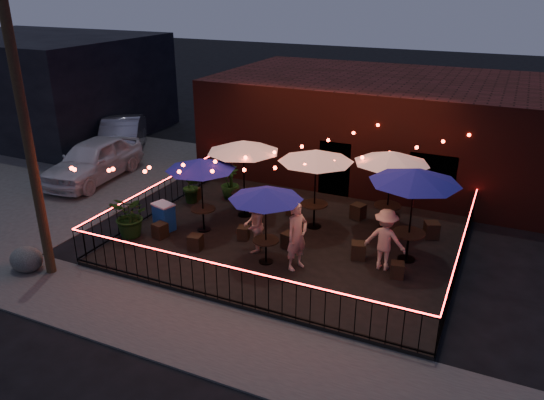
{
  "coord_description": "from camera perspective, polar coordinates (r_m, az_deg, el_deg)",
  "views": [
    {
      "loc": [
        5.7,
        -11.79,
        7.6
      ],
      "look_at": [
        -0.82,
        2.28,
        1.19
      ],
      "focal_mm": 35.0,
      "sensor_mm": 36.0,
      "label": 1
    }
  ],
  "objects": [
    {
      "name": "ground",
      "position": [
        15.15,
        -0.83,
        -7.66
      ],
      "size": [
        110.0,
        110.0,
        0.0
      ],
      "primitive_type": "plane",
      "color": "black",
      "rests_on": "ground"
    },
    {
      "name": "patio",
      "position": [
        16.72,
        2.15,
        -4.31
      ],
      "size": [
        10.0,
        8.0,
        0.15
      ],
      "primitive_type": "cube",
      "color": "black",
      "rests_on": "ground"
    },
    {
      "name": "sidewalk",
      "position": [
        12.76,
        -7.34,
        -14.17
      ],
      "size": [
        18.0,
        2.5,
        0.05
      ],
      "primitive_type": "cube",
      "color": "#423F3D",
      "rests_on": "ground"
    },
    {
      "name": "parking_lot",
      "position": [
        24.91,
        -22.26,
        3.0
      ],
      "size": [
        11.0,
        12.0,
        0.02
      ],
      "primitive_type": "cube",
      "color": "#423F3D",
      "rests_on": "ground"
    },
    {
      "name": "brick_building",
      "position": [
        22.98,
        12.41,
        7.83
      ],
      "size": [
        14.0,
        8.0,
        4.0
      ],
      "color": "#36140E",
      "rests_on": "ground"
    },
    {
      "name": "background_building",
      "position": [
        31.94,
        -24.06,
        11.38
      ],
      "size": [
        12.0,
        9.0,
        5.0
      ],
      "primitive_type": "cube",
      "color": "black",
      "rests_on": "ground"
    },
    {
      "name": "utility_pole",
      "position": [
        14.86,
        -24.87,
        6.34
      ],
      "size": [
        0.26,
        0.26,
        8.0
      ],
      "primitive_type": "cylinder",
      "color": "#392617",
      "rests_on": "ground"
    },
    {
      "name": "fence_front",
      "position": [
        13.29,
        -4.62,
        -9.09
      ],
      "size": [
        10.0,
        0.04,
        1.04
      ],
      "color": "black",
      "rests_on": "patio"
    },
    {
      "name": "fence_left",
      "position": [
        18.79,
        -12.02,
        0.27
      ],
      "size": [
        0.04,
        8.0,
        1.04
      ],
      "rotation": [
        0.0,
        0.0,
        1.57
      ],
      "color": "black",
      "rests_on": "patio"
    },
    {
      "name": "fence_right",
      "position": [
        15.46,
        19.6,
        -5.63
      ],
      "size": [
        0.04,
        8.0,
        1.04
      ],
      "rotation": [
        0.0,
        0.0,
        1.57
      ],
      "color": "black",
      "rests_on": "patio"
    },
    {
      "name": "festoon_lights",
      "position": [
        15.9,
        -1.51,
        3.82
      ],
      "size": [
        10.02,
        8.72,
        1.32
      ],
      "color": "#FF311C",
      "rests_on": "ground"
    },
    {
      "name": "cafe_table_0",
      "position": [
        16.51,
        -7.69,
        3.75
      ],
      "size": [
        2.54,
        2.54,
        2.42
      ],
      "rotation": [
        0.0,
        0.0,
        -0.17
      ],
      "color": "black",
      "rests_on": "patio"
    },
    {
      "name": "cafe_table_1",
      "position": [
        17.43,
        -3.11,
        5.69
      ],
      "size": [
        2.45,
        2.45,
        2.66
      ],
      "rotation": [
        0.0,
        0.0,
        -0.01
      ],
      "color": "black",
      "rests_on": "patio"
    },
    {
      "name": "cafe_table_2",
      "position": [
        14.4,
        -0.69,
        0.59
      ],
      "size": [
        2.72,
        2.72,
        2.28
      ],
      "rotation": [
        0.0,
        0.0,
        0.41
      ],
      "color": "black",
      "rests_on": "patio"
    },
    {
      "name": "cafe_table_3",
      "position": [
        16.58,
        4.75,
        4.67
      ],
      "size": [
        3.12,
        3.12,
        2.64
      ],
      "rotation": [
        0.0,
        0.0,
        0.39
      ],
      "color": "black",
      "rests_on": "patio"
    },
    {
      "name": "cafe_table_4",
      "position": [
        14.9,
        15.15,
        2.41
      ],
      "size": [
        2.68,
        2.68,
        2.78
      ],
      "rotation": [
        0.0,
        0.0,
        0.06
      ],
      "color": "black",
      "rests_on": "patio"
    },
    {
      "name": "cafe_table_5",
      "position": [
        16.84,
        12.77,
        4.4
      ],
      "size": [
        2.38,
        2.38,
        2.62
      ],
      "rotation": [
        0.0,
        0.0,
        -0.0
      ],
      "color": "black",
      "rests_on": "patio"
    },
    {
      "name": "bistro_chair_0",
      "position": [
        17.0,
        -11.94,
        -3.2
      ],
      "size": [
        0.47,
        0.47,
        0.46
      ],
      "primitive_type": "cube",
      "rotation": [
        0.0,
        0.0,
        -0.22
      ],
      "color": "black",
      "rests_on": "patio"
    },
    {
      "name": "bistro_chair_1",
      "position": [
        16.06,
        -8.23,
        -4.52
      ],
      "size": [
        0.44,
        0.44,
        0.46
      ],
      "primitive_type": "cube",
      "rotation": [
        0.0,
        0.0,
        3.28
      ],
      "color": "black",
      "rests_on": "patio"
    },
    {
      "name": "bistro_chair_2",
      "position": [
        19.62,
        -8.37,
        0.62
      ],
      "size": [
        0.44,
        0.44,
        0.46
      ],
      "primitive_type": "cube",
      "rotation": [
        0.0,
        0.0,
        0.14
      ],
      "color": "black",
      "rests_on": "patio"
    },
    {
      "name": "bistro_chair_3",
      "position": [
        18.86,
        -3.08,
        -0.08
      ],
      "size": [
        0.41,
        0.41,
        0.46
      ],
      "primitive_type": "cube",
      "rotation": [
        0.0,
        0.0,
        3.18
      ],
      "color": "black",
      "rests_on": "patio"
    },
    {
      "name": "bistro_chair_4",
      "position": [
        16.54,
        -3.08,
        -3.56
      ],
      "size": [
        0.42,
        0.42,
        0.41
      ],
      "primitive_type": "cube",
      "rotation": [
        0.0,
        0.0,
        0.24
      ],
      "color": "black",
      "rests_on": "patio"
    },
    {
      "name": "bistro_chair_5",
      "position": [
        16.01,
        1.88,
        -4.35
      ],
      "size": [
        0.49,
        0.49,
        0.47
      ],
      "primitive_type": "cube",
      "rotation": [
        0.0,
        0.0,
        2.87
      ],
      "color": "black",
      "rests_on": "patio"
    },
    {
      "name": "bistro_chair_6",
      "position": [
        18.19,
        2.21,
        -1.06
      ],
      "size": [
        0.45,
        0.45,
        0.4
      ],
      "primitive_type": "cube",
      "rotation": [
        0.0,
        0.0,
        -0.43
      ],
      "color": "black",
      "rests_on": "patio"
    },
    {
      "name": "bistro_chair_7",
      "position": [
        18.16,
        9.24,
        -1.21
      ],
      "size": [
        0.53,
        0.53,
        0.5
      ],
      "primitive_type": "cube",
      "rotation": [
        0.0,
        0.0,
        2.83
      ],
      "color": "black",
      "rests_on": "patio"
    },
    {
      "name": "bistro_chair_8",
      "position": [
        15.6,
        9.27,
        -5.38
      ],
      "size": [
        0.51,
        0.51,
        0.49
      ],
      "primitive_type": "cube",
      "rotation": [
        0.0,
        0.0,
        0.29
      ],
      "color": "black",
      "rests_on": "patio"
    },
    {
      "name": "bistro_chair_9",
      "position": [
        14.88,
        13.33,
        -7.33
      ],
      "size": [
        0.42,
        0.42,
        0.42
      ],
      "primitive_type": "cube",
      "rotation": [
        0.0,
        0.0,
        3.34
      ],
      "color": "black",
      "rests_on": "patio"
    },
    {
      "name": "bistro_chair_10",
      "position": [
        17.57,
        12.82,
        -2.33
      ],
      "size": [
        0.52,
        0.52,
        0.5
      ],
      "primitive_type": "cube",
      "rotation": [
        0.0,
        0.0,
        0.28
      ],
      "color": "black",
      "rests_on": "patio"
    },
    {
      "name": "bistro_chair_11",
      "position": [
        17.33,
        16.79,
        -3.1
      ],
      "size": [
        0.57,
        0.57,
        0.51
      ],
      "primitive_type": "cube",
      "rotation": [
        0.0,
        0.0,
        3.55
      ],
      "color": "black",
      "rests_on": "patio"
    },
    {
      "name": "patron_a",
      "position": [
        14.58,
        2.69,
        -3.88
      ],
      "size": [
        0.71,
        0.84,
        1.97
      ],
      "primitive_type": "imported",
      "rotation": [
        0.0,
        0.0,
        1.19
      ],
      "color": "tan",
      "rests_on": "patio"
    },
    {
      "name": "patron_b",
      "position": [
        15.57,
        -2.04,
        -2.73
      ],
      "size": [
        0.8,
        0.93,
        1.66
      ],
      "primitive_type": "imported",
      "rotation": [
        0.0,
        0.0,
        -1.33
      ],
      "color": "beige",
      "rests_on": "patio"
    },
    {
      "name": "patron_c",
      "position": [
        14.91,
        12.07,
        -4.18
      ],
      "size": [
        1.17,
        0.7,
        1.78
      ],
      "primitive_type": "imported",
      "rotation": [
        0.0,
        0.0,
        3.11
      ],
      "color": "beige",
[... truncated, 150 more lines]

